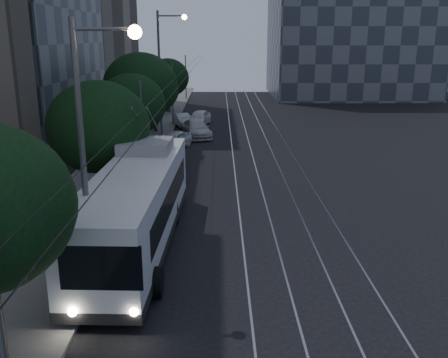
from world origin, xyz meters
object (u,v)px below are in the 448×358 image
pickup_silver (164,163)px  car_white_a (173,140)px  car_white_d (199,118)px  trolleybus (137,205)px  streetlamp_far (164,63)px  car_white_b (197,129)px  streetlamp_near (93,132)px  car_white_c (183,120)px

pickup_silver → car_white_a: pickup_silver is taller
car_white_a → car_white_d: bearing=104.3°
trolleybus → streetlamp_far: streetlamp_far is taller
car_white_b → streetlamp_near: (-2.10, -26.91, 4.80)m
car_white_a → car_white_b: 4.96m
car_white_d → pickup_silver: bearing=-83.8°
car_white_d → trolleybus: bearing=-81.8°
pickup_silver → streetlamp_far: bearing=90.9°
car_white_d → streetlamp_far: (-2.68, -5.39, 5.57)m
car_white_b → streetlamp_far: streetlamp_far is taller
car_white_b → car_white_a: bearing=-122.5°
car_white_d → streetlamp_near: bearing=-82.7°
car_white_b → car_white_d: 5.83m
streetlamp_far → pickup_silver: bearing=-84.7°
pickup_silver → car_white_a: bearing=86.4°
car_white_a → car_white_b: (1.60, 4.69, 0.04)m
car_white_c → streetlamp_near: 32.61m
car_white_d → car_white_c: bearing=-151.7°
car_white_c → streetlamp_far: 7.58m
trolleybus → pickup_silver: trolleybus is taller
car_white_c → streetlamp_far: bearing=-121.1°
streetlamp_near → streetlamp_far: streetlamp_far is taller
car_white_c → streetlamp_near: streetlamp_near is taller
car_white_c → streetlamp_far: (-1.08, -4.89, 5.69)m
car_white_b → car_white_c: 5.56m
trolleybus → car_white_b: 23.50m
car_white_b → pickup_silver: bearing=-110.6°
streetlamp_near → trolleybus: bearing=78.6°
car_white_c → streetlamp_near: (-0.50, -32.24, 4.91)m
car_white_c → streetlamp_far: size_ratio=0.35×
trolleybus → car_white_b: bearing=88.8°
trolleybus → car_white_d: bearing=89.4°
car_white_a → streetlamp_far: size_ratio=0.38×
pickup_silver → car_white_d: size_ratio=1.35×
car_white_c → streetlamp_near: size_ratio=0.41×
car_white_a → trolleybus: bearing=-66.4°
trolleybus → car_white_a: 18.78m
car_white_d → car_white_a: bearing=-87.7°
trolleybus → car_white_d: size_ratio=3.03×
pickup_silver → streetlamp_near: bearing=-96.7°
trolleybus → streetlamp_near: streetlamp_near is taller
car_white_b → car_white_c: size_ratio=1.34×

